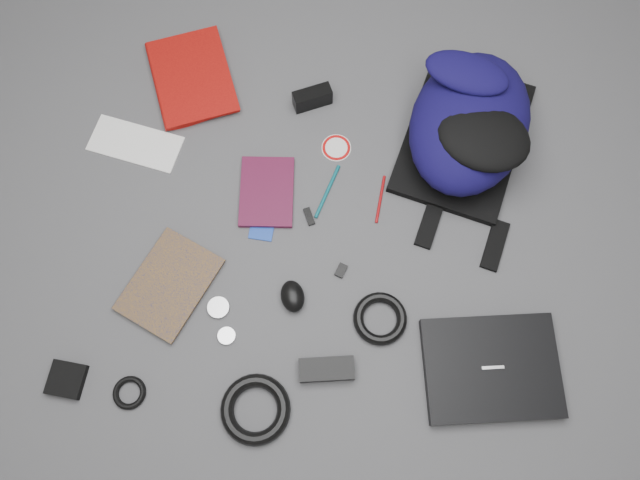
# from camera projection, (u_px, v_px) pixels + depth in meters

# --- Properties ---
(ground) EXTENTS (4.00, 4.00, 0.00)m
(ground) POSITION_uv_depth(u_px,v_px,m) (320.00, 242.00, 1.62)
(ground) COLOR #4F4F51
(ground) RESTS_ON ground
(backpack) EXTENTS (0.44, 0.54, 0.20)m
(backpack) POSITION_uv_depth(u_px,v_px,m) (470.00, 123.00, 1.61)
(backpack) COLOR #0C0833
(backpack) RESTS_ON ground
(laptop) EXTENTS (0.35, 0.29, 0.03)m
(laptop) POSITION_uv_depth(u_px,v_px,m) (491.00, 368.00, 1.50)
(laptop) COLOR black
(laptop) RESTS_ON ground
(textbook_red) EXTENTS (0.30, 0.34, 0.03)m
(textbook_red) POSITION_uv_depth(u_px,v_px,m) (155.00, 87.00, 1.74)
(textbook_red) COLOR #8F0908
(textbook_red) RESTS_ON ground
(comic_book) EXTENTS (0.27, 0.30, 0.02)m
(comic_book) POSITION_uv_depth(u_px,v_px,m) (140.00, 267.00, 1.59)
(comic_book) COLOR #AF770C
(comic_book) RESTS_ON ground
(envelope) EXTENTS (0.27, 0.16, 0.00)m
(envelope) POSITION_uv_depth(u_px,v_px,m) (135.00, 144.00, 1.70)
(envelope) COLOR white
(envelope) RESTS_ON ground
(dvd_case) EXTENTS (0.15, 0.20, 0.02)m
(dvd_case) POSITION_uv_depth(u_px,v_px,m) (267.00, 192.00, 1.65)
(dvd_case) COLOR #410C23
(dvd_case) RESTS_ON ground
(compact_camera) EXTENTS (0.11, 0.08, 0.06)m
(compact_camera) POSITION_uv_depth(u_px,v_px,m) (312.00, 98.00, 1.71)
(compact_camera) COLOR black
(compact_camera) RESTS_ON ground
(sticker_disc) EXTENTS (0.08, 0.08, 0.00)m
(sticker_disc) POSITION_uv_depth(u_px,v_px,m) (336.00, 148.00, 1.70)
(sticker_disc) COLOR white
(sticker_disc) RESTS_ON ground
(pen_teal) EXTENTS (0.06, 0.16, 0.01)m
(pen_teal) POSITION_uv_depth(u_px,v_px,m) (327.00, 191.00, 1.66)
(pen_teal) COLOR #0B5863
(pen_teal) RESTS_ON ground
(pen_red) EXTENTS (0.02, 0.14, 0.01)m
(pen_red) POSITION_uv_depth(u_px,v_px,m) (380.00, 199.00, 1.65)
(pen_red) COLOR #9A0B0F
(pen_red) RESTS_ON ground
(id_badge) EXTENTS (0.07, 0.10, 0.00)m
(id_badge) POSITION_uv_depth(u_px,v_px,m) (263.00, 223.00, 1.63)
(id_badge) COLOR #173EB0
(id_badge) RESTS_ON ground
(usb_black) EXTENTS (0.04, 0.05, 0.01)m
(usb_black) POSITION_uv_depth(u_px,v_px,m) (309.00, 217.00, 1.63)
(usb_black) COLOR black
(usb_black) RESTS_ON ground
(key_fob) EXTENTS (0.03, 0.04, 0.01)m
(key_fob) POSITION_uv_depth(u_px,v_px,m) (341.00, 270.00, 1.59)
(key_fob) COLOR black
(key_fob) RESTS_ON ground
(mouse) EXTENTS (0.08, 0.10, 0.04)m
(mouse) POSITION_uv_depth(u_px,v_px,m) (293.00, 296.00, 1.55)
(mouse) COLOR black
(mouse) RESTS_ON ground
(headphone_left) EXTENTS (0.05, 0.05, 0.01)m
(headphone_left) POSITION_uv_depth(u_px,v_px,m) (227.00, 336.00, 1.54)
(headphone_left) COLOR silver
(headphone_left) RESTS_ON ground
(headphone_right) EXTENTS (0.07, 0.07, 0.01)m
(headphone_right) POSITION_uv_depth(u_px,v_px,m) (219.00, 308.00, 1.56)
(headphone_right) COLOR #ACADAF
(headphone_right) RESTS_ON ground
(cable_coil) EXTENTS (0.15, 0.15, 0.03)m
(cable_coil) POSITION_uv_depth(u_px,v_px,m) (380.00, 319.00, 1.54)
(cable_coil) COLOR black
(cable_coil) RESTS_ON ground
(power_brick) EXTENTS (0.14, 0.07, 0.03)m
(power_brick) POSITION_uv_depth(u_px,v_px,m) (327.00, 369.00, 1.50)
(power_brick) COLOR black
(power_brick) RESTS_ON ground
(power_cord_coil) EXTENTS (0.22, 0.22, 0.03)m
(power_cord_coil) POSITION_uv_depth(u_px,v_px,m) (256.00, 409.00, 1.47)
(power_cord_coil) COLOR black
(power_cord_coil) RESTS_ON ground
(pouch) EXTENTS (0.09, 0.09, 0.02)m
(pouch) POSITION_uv_depth(u_px,v_px,m) (66.00, 380.00, 1.50)
(pouch) COLOR black
(pouch) RESTS_ON ground
(earbud_coil) EXTENTS (0.09, 0.09, 0.01)m
(earbud_coil) POSITION_uv_depth(u_px,v_px,m) (129.00, 393.00, 1.49)
(earbud_coil) COLOR black
(earbud_coil) RESTS_ON ground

